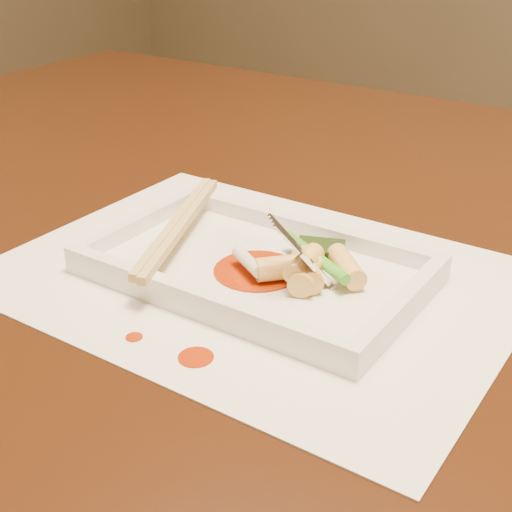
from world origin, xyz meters
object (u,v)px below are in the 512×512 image
Objects in this scene: table at (297,283)px; plate_base at (256,272)px; fork at (351,192)px; placemat at (256,277)px; chopstick_a at (175,223)px.

plate_base is (0.06, -0.17, 0.11)m from table.
table is 0.21m from plate_base.
fork reaches higher than table.
table is 3.50× the size of placemat.
fork reaches higher than chopstick_a.
fork is at bearing -49.19° from table.
fork is at bearing 6.75° from chopstick_a.
fork is (0.15, 0.02, 0.06)m from chopstick_a.
fork is at bearing 14.42° from placemat.
chopstick_a is 1.41× the size of fork.
table is 0.21m from placemat.
plate_base is at bearing 0.00° from chopstick_a.
plate_base is 0.08m from chopstick_a.
chopstick_a reaches higher than plate_base.
chopstick_a is (-0.08, 0.00, 0.02)m from plate_base.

